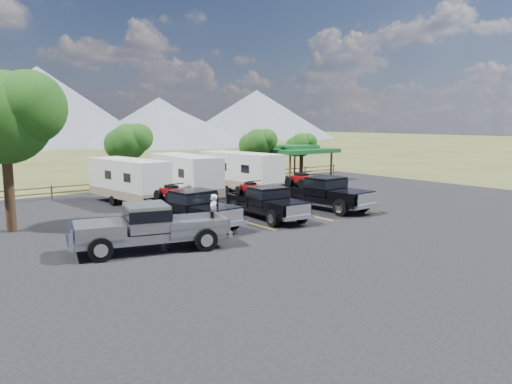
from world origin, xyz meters
TOP-DOWN VIEW (x-y plane):
  - ground at (0.00, 0.00)m, footprint 320.00×320.00m
  - asphalt_lot at (0.00, 3.00)m, footprint 44.00×34.00m
  - stall_lines at (0.00, 4.00)m, footprint 12.12×5.50m
  - tree_big_nw at (-12.55, 9.03)m, footprint 5.54×5.18m
  - tree_ne_a at (8.97, 17.01)m, footprint 3.11×2.92m
  - tree_ne_b at (14.98, 18.01)m, footprint 2.77×2.59m
  - tree_north at (-2.03, 19.02)m, footprint 3.46×3.24m
  - rail_fence at (2.00, 18.50)m, footprint 36.12×0.12m
  - pavilion at (13.00, 17.00)m, footprint 6.20×6.20m
  - rig_left at (-4.86, 4.75)m, footprint 2.70×6.50m
  - rig_center at (-0.50, 3.98)m, footprint 2.52×6.15m
  - rig_right at (4.19, 4.27)m, footprint 2.70×6.80m
  - trailer_left at (-4.59, 13.17)m, footprint 3.01×8.48m
  - trailer_center at (-0.66, 12.72)m, footprint 2.74×8.82m
  - trailer_right at (4.04, 12.73)m, footprint 2.98×8.82m
  - pickup_silver at (-8.61, 1.52)m, footprint 6.90×3.68m
  - person_a at (-4.54, 3.09)m, footprint 0.80×0.73m
  - person_b at (-8.03, 1.18)m, footprint 1.06×1.07m

SIDE VIEW (x-z plane):
  - ground at x=0.00m, z-range 0.00..0.00m
  - asphalt_lot at x=0.00m, z-range 0.00..0.04m
  - stall_lines at x=0.00m, z-range 0.04..0.05m
  - rail_fence at x=2.00m, z-range 0.11..1.11m
  - person_b at x=-8.03m, z-range 0.04..1.79m
  - person_a at x=-4.54m, z-range 0.04..1.87m
  - rig_center at x=-0.50m, z-range 0.00..2.01m
  - rig_left at x=-4.86m, z-range 0.00..2.12m
  - pickup_silver at x=-8.61m, z-range 0.08..2.05m
  - rig_right at x=4.19m, z-range 0.00..2.23m
  - trailer_left at x=-4.59m, z-range 0.11..3.04m
  - trailer_right at x=4.04m, z-range 0.11..3.16m
  - trailer_center at x=-0.66m, z-range 0.11..3.17m
  - pavilion at x=13.00m, z-range 1.18..4.40m
  - tree_ne_b at x=14.98m, z-range 0.99..5.26m
  - tree_ne_a at x=8.97m, z-range 1.10..5.86m
  - tree_north at x=-2.03m, z-range 1.21..6.46m
  - tree_big_nw at x=-12.55m, z-range 1.68..9.52m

